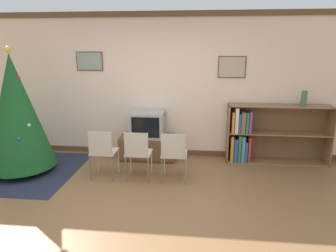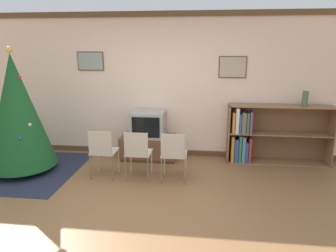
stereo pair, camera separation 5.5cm
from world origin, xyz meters
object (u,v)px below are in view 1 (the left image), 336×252
at_px(tv_console, 148,147).
at_px(folding_chair_left, 102,151).
at_px(vase, 304,98).
at_px(folding_chair_center, 138,152).
at_px(folding_chair_right, 174,154).
at_px(bookshelf, 260,135).
at_px(christmas_tree, 16,112).
at_px(television, 148,124).

xyz_separation_m(tv_console, folding_chair_left, (-0.57, -0.96, 0.25)).
relative_size(folding_chair_left, vase, 3.03).
xyz_separation_m(folding_chair_left, folding_chair_center, (0.57, 0.00, 0.00)).
relative_size(folding_chair_right, vase, 3.03).
distance_m(folding_chair_right, bookshelf, 1.83).
relative_size(tv_console, folding_chair_right, 1.26).
distance_m(bookshelf, vase, 0.99).
distance_m(tv_console, folding_chair_center, 0.99).
xyz_separation_m(bookshelf, vase, (0.70, -0.02, 0.69)).
bearing_deg(folding_chair_left, christmas_tree, 174.18).
xyz_separation_m(folding_chair_left, vase, (3.35, 1.03, 0.73)).
distance_m(tv_console, television, 0.46).
distance_m(christmas_tree, folding_chair_center, 2.13).
bearing_deg(vase, folding_chair_right, -154.94).
bearing_deg(folding_chair_center, vase, 20.36).
distance_m(christmas_tree, tv_console, 2.35).
relative_size(christmas_tree, bookshelf, 1.14).
relative_size(television, folding_chair_left, 0.75).
distance_m(folding_chair_left, vase, 3.58).
xyz_separation_m(tv_console, bookshelf, (2.07, 0.09, 0.29)).
xyz_separation_m(tv_console, folding_chair_center, (-0.00, -0.96, 0.25)).
bearing_deg(folding_chair_right, tv_console, 120.78).
bearing_deg(christmas_tree, bookshelf, 12.38).
relative_size(folding_chair_left, bookshelf, 0.45).
xyz_separation_m(folding_chair_right, bookshelf, (1.50, 1.05, 0.04)).
xyz_separation_m(television, folding_chair_left, (-0.57, -0.96, -0.21)).
relative_size(folding_chair_center, folding_chair_right, 1.00).
height_order(tv_console, vase, vase).
height_order(television, folding_chair_right, television).
bearing_deg(tv_console, folding_chair_right, -59.22).
bearing_deg(folding_chair_center, folding_chair_left, 180.00).
relative_size(christmas_tree, vase, 7.71).
bearing_deg(tv_console, bookshelf, 2.56).
bearing_deg(vase, folding_chair_center, -159.64).
bearing_deg(tv_console, folding_chair_center, -90.00).
bearing_deg(folding_chair_center, christmas_tree, 175.80).
xyz_separation_m(christmas_tree, bookshelf, (4.11, 0.90, -0.53)).
xyz_separation_m(christmas_tree, television, (2.04, 0.81, -0.36)).
height_order(tv_console, folding_chair_left, folding_chair_left).
bearing_deg(vase, christmas_tree, -169.66).
bearing_deg(folding_chair_left, tv_console, 59.22).
height_order(christmas_tree, folding_chair_center, christmas_tree).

